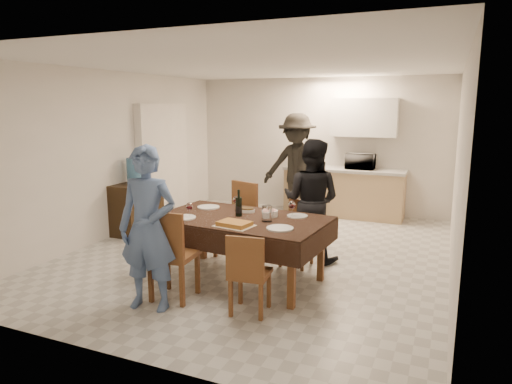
% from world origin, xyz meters
% --- Properties ---
extents(floor, '(5.00, 6.00, 0.02)m').
position_xyz_m(floor, '(0.00, 0.00, 0.00)').
color(floor, silver).
rests_on(floor, ground).
extents(ceiling, '(5.00, 6.00, 0.02)m').
position_xyz_m(ceiling, '(0.00, 0.00, 2.60)').
color(ceiling, white).
rests_on(ceiling, wall_back).
extents(wall_back, '(5.00, 0.02, 2.60)m').
position_xyz_m(wall_back, '(0.00, 3.00, 1.30)').
color(wall_back, silver).
rests_on(wall_back, floor).
extents(wall_front, '(5.00, 0.02, 2.60)m').
position_xyz_m(wall_front, '(0.00, -3.00, 1.30)').
color(wall_front, silver).
rests_on(wall_front, floor).
extents(wall_left, '(0.02, 6.00, 2.60)m').
position_xyz_m(wall_left, '(-2.50, 0.00, 1.30)').
color(wall_left, silver).
rests_on(wall_left, floor).
extents(wall_right, '(0.02, 6.00, 2.60)m').
position_xyz_m(wall_right, '(2.50, 0.00, 1.30)').
color(wall_right, silver).
rests_on(wall_right, floor).
extents(stub_partition, '(0.15, 1.40, 2.10)m').
position_xyz_m(stub_partition, '(-2.42, 1.20, 1.05)').
color(stub_partition, white).
rests_on(stub_partition, floor).
extents(kitchen_base_cabinet, '(2.20, 0.60, 0.86)m').
position_xyz_m(kitchen_base_cabinet, '(0.60, 2.68, 0.43)').
color(kitchen_base_cabinet, tan).
rests_on(kitchen_base_cabinet, floor).
extents(kitchen_worktop, '(2.24, 0.64, 0.05)m').
position_xyz_m(kitchen_worktop, '(0.60, 2.68, 0.89)').
color(kitchen_worktop, '#B0AFAB').
rests_on(kitchen_worktop, kitchen_base_cabinet).
extents(upper_cabinet, '(1.20, 0.34, 0.70)m').
position_xyz_m(upper_cabinet, '(0.90, 2.82, 1.85)').
color(upper_cabinet, silver).
rests_on(upper_cabinet, wall_back).
extents(dining_table, '(2.08, 1.33, 0.78)m').
position_xyz_m(dining_table, '(0.18, -1.04, 0.74)').
color(dining_table, black).
rests_on(dining_table, floor).
extents(chair_near_left, '(0.49, 0.49, 0.54)m').
position_xyz_m(chair_near_left, '(-0.27, -1.88, 0.62)').
color(chair_near_left, brown).
rests_on(chair_near_left, floor).
extents(chair_near_right, '(0.43, 0.43, 0.46)m').
position_xyz_m(chair_near_right, '(0.63, -1.87, 0.52)').
color(chair_near_right, brown).
rests_on(chair_near_right, floor).
extents(chair_far_left, '(0.59, 0.60, 0.56)m').
position_xyz_m(chair_far_left, '(-0.27, -0.39, 0.63)').
color(chair_far_left, brown).
rests_on(chair_far_left, floor).
extents(chair_far_right, '(0.43, 0.43, 0.46)m').
position_xyz_m(chair_far_right, '(0.63, -0.37, 0.52)').
color(chair_far_right, brown).
rests_on(chair_far_right, floor).
extents(console, '(0.45, 0.89, 0.83)m').
position_xyz_m(console, '(-2.28, 0.20, 0.41)').
color(console, black).
rests_on(console, floor).
extents(water_jug, '(0.27, 0.27, 0.41)m').
position_xyz_m(water_jug, '(-2.28, 0.20, 1.03)').
color(water_jug, '#4C8AC0').
rests_on(water_jug, console).
extents(wine_bottle, '(0.08, 0.08, 0.32)m').
position_xyz_m(wine_bottle, '(0.13, -0.99, 0.94)').
color(wine_bottle, black).
rests_on(wine_bottle, dining_table).
extents(water_pitcher, '(0.12, 0.12, 0.18)m').
position_xyz_m(water_pitcher, '(0.53, -1.09, 0.87)').
color(water_pitcher, white).
rests_on(water_pitcher, dining_table).
extents(savoury_tart, '(0.44, 0.36, 0.05)m').
position_xyz_m(savoury_tart, '(0.28, -1.42, 0.80)').
color(savoury_tart, '#BE8237').
rests_on(savoury_tart, dining_table).
extents(salad_bowl, '(0.19, 0.19, 0.07)m').
position_xyz_m(salad_bowl, '(0.48, -0.86, 0.81)').
color(salad_bowl, white).
rests_on(salad_bowl, dining_table).
extents(mushroom_dish, '(0.20, 0.20, 0.03)m').
position_xyz_m(mushroom_dish, '(0.13, -0.76, 0.79)').
color(mushroom_dish, white).
rests_on(mushroom_dish, dining_table).
extents(wine_glass_a, '(0.08, 0.08, 0.18)m').
position_xyz_m(wine_glass_a, '(-0.37, -1.29, 0.87)').
color(wine_glass_a, white).
rests_on(wine_glass_a, dining_table).
extents(wine_glass_b, '(0.09, 0.09, 0.20)m').
position_xyz_m(wine_glass_b, '(0.73, -0.79, 0.88)').
color(wine_glass_b, white).
rests_on(wine_glass_b, dining_table).
extents(wine_glass_c, '(0.08, 0.08, 0.19)m').
position_xyz_m(wine_glass_c, '(-0.02, -0.74, 0.87)').
color(wine_glass_c, white).
rests_on(wine_glass_c, dining_table).
extents(plate_near_left, '(0.29, 0.29, 0.02)m').
position_xyz_m(plate_near_left, '(-0.42, -1.34, 0.79)').
color(plate_near_left, white).
rests_on(plate_near_left, dining_table).
extents(plate_near_right, '(0.29, 0.29, 0.02)m').
position_xyz_m(plate_near_right, '(0.78, -1.34, 0.79)').
color(plate_near_right, white).
rests_on(plate_near_right, dining_table).
extents(plate_far_left, '(0.28, 0.28, 0.02)m').
position_xyz_m(plate_far_left, '(-0.42, -0.74, 0.79)').
color(plate_far_left, white).
rests_on(plate_far_left, dining_table).
extents(plate_far_right, '(0.24, 0.24, 0.01)m').
position_xyz_m(plate_far_right, '(0.78, -0.74, 0.78)').
color(plate_far_right, white).
rests_on(plate_far_right, dining_table).
extents(microwave, '(0.51, 0.35, 0.28)m').
position_xyz_m(microwave, '(0.89, 2.68, 1.05)').
color(microwave, silver).
rests_on(microwave, kitchen_worktop).
extents(person_near, '(0.68, 0.50, 1.70)m').
position_xyz_m(person_near, '(-0.37, -2.09, 0.85)').
color(person_near, '#516DA2').
rests_on(person_near, floor).
extents(person_far, '(0.83, 0.67, 1.65)m').
position_xyz_m(person_far, '(0.73, 0.01, 0.82)').
color(person_far, black).
rests_on(person_far, floor).
extents(person_kitchen, '(1.25, 0.72, 1.93)m').
position_xyz_m(person_kitchen, '(-0.20, 2.23, 0.96)').
color(person_kitchen, black).
rests_on(person_kitchen, floor).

